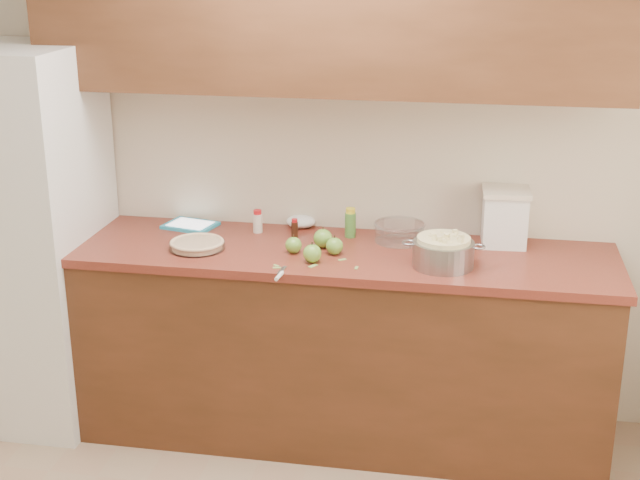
% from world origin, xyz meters
% --- Properties ---
extents(room_shell, '(3.60, 3.60, 3.60)m').
position_xyz_m(room_shell, '(0.00, 0.00, 1.30)').
color(room_shell, '#A08567').
rests_on(room_shell, ground).
extents(counter_run, '(2.64, 0.68, 0.92)m').
position_xyz_m(counter_run, '(0.00, 1.48, 0.46)').
color(counter_run, '#572C18').
rests_on(counter_run, ground).
extents(upper_cabinets, '(2.60, 0.34, 0.70)m').
position_xyz_m(upper_cabinets, '(0.00, 1.63, 1.95)').
color(upper_cabinets, brown).
rests_on(upper_cabinets, room_shell).
extents(fridge, '(0.70, 0.70, 1.80)m').
position_xyz_m(fridge, '(-1.44, 1.44, 0.90)').
color(fridge, white).
rests_on(fridge, ground).
extents(pie, '(0.25, 0.25, 0.04)m').
position_xyz_m(pie, '(-0.55, 1.38, 0.94)').
color(pie, silver).
rests_on(pie, counter_run).
extents(colander, '(0.35, 0.26, 0.13)m').
position_xyz_m(colander, '(0.55, 1.35, 0.98)').
color(colander, gray).
rests_on(colander, counter_run).
extents(flour_canister, '(0.22, 0.22, 0.26)m').
position_xyz_m(flour_canister, '(0.81, 1.69, 1.05)').
color(flour_canister, white).
rests_on(flour_canister, counter_run).
extents(tablet, '(0.27, 0.23, 0.02)m').
position_xyz_m(tablet, '(-0.68, 1.68, 0.93)').
color(tablet, '#29A0C6').
rests_on(tablet, counter_run).
extents(paring_knife, '(0.03, 0.18, 0.02)m').
position_xyz_m(paring_knife, '(-0.11, 1.11, 0.93)').
color(paring_knife, gray).
rests_on(paring_knife, counter_run).
extents(lemon_bottle, '(0.05, 0.05, 0.14)m').
position_xyz_m(lemon_bottle, '(0.11, 1.67, 0.99)').
color(lemon_bottle, '#4C8C38').
rests_on(lemon_bottle, counter_run).
extents(cinnamon_shaker, '(0.04, 0.04, 0.11)m').
position_xyz_m(cinnamon_shaker, '(-0.34, 1.66, 0.97)').
color(cinnamon_shaker, beige).
rests_on(cinnamon_shaker, counter_run).
extents(vanilla_bottle, '(0.03, 0.03, 0.09)m').
position_xyz_m(vanilla_bottle, '(-0.15, 1.62, 0.96)').
color(vanilla_bottle, black).
rests_on(vanilla_bottle, counter_run).
extents(mixing_bowl, '(0.24, 0.24, 0.09)m').
position_xyz_m(mixing_bowl, '(0.34, 1.65, 0.97)').
color(mixing_bowl, silver).
rests_on(mixing_bowl, counter_run).
extents(paper_towel, '(0.16, 0.14, 0.06)m').
position_xyz_m(paper_towel, '(-0.15, 1.77, 0.95)').
color(paper_towel, white).
rests_on(paper_towel, counter_run).
extents(apple_left, '(0.07, 0.07, 0.09)m').
position_xyz_m(apple_left, '(-0.11, 1.40, 0.96)').
color(apple_left, '#689F34').
rests_on(apple_left, counter_run).
extents(apple_center, '(0.09, 0.09, 0.10)m').
position_xyz_m(apple_center, '(0.01, 1.50, 0.96)').
color(apple_center, '#689F34').
rests_on(apple_center, counter_run).
extents(apple_front, '(0.08, 0.08, 0.09)m').
position_xyz_m(apple_front, '(-0.00, 1.30, 0.96)').
color(apple_front, '#689F34').
rests_on(apple_front, counter_run).
extents(apple_extra, '(0.08, 0.08, 0.09)m').
position_xyz_m(apple_extra, '(0.07, 1.42, 0.96)').
color(apple_extra, '#689F34').
rests_on(apple_extra, counter_run).
extents(peel_a, '(0.05, 0.04, 0.00)m').
position_xyz_m(peel_a, '(-0.04, 1.43, 0.92)').
color(peel_a, '#92B658').
rests_on(peel_a, counter_run).
extents(peel_b, '(0.04, 0.02, 0.00)m').
position_xyz_m(peel_b, '(-0.14, 1.20, 0.92)').
color(peel_b, '#92B658').
rests_on(peel_b, counter_run).
extents(peel_c, '(0.03, 0.03, 0.00)m').
position_xyz_m(peel_c, '(-0.15, 1.23, 0.92)').
color(peel_c, '#92B658').
rests_on(peel_c, counter_run).
extents(peel_d, '(0.04, 0.05, 0.00)m').
position_xyz_m(peel_d, '(0.01, 1.25, 0.92)').
color(peel_d, '#92B658').
rests_on(peel_d, counter_run).
extents(peel_e, '(0.01, 0.03, 0.00)m').
position_xyz_m(peel_e, '(0.19, 1.26, 0.92)').
color(peel_e, '#92B658').
rests_on(peel_e, counter_run).
extents(peel_f, '(0.04, 0.03, 0.00)m').
position_xyz_m(peel_f, '(0.12, 1.35, 0.92)').
color(peel_f, '#92B658').
rests_on(peel_f, counter_run).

